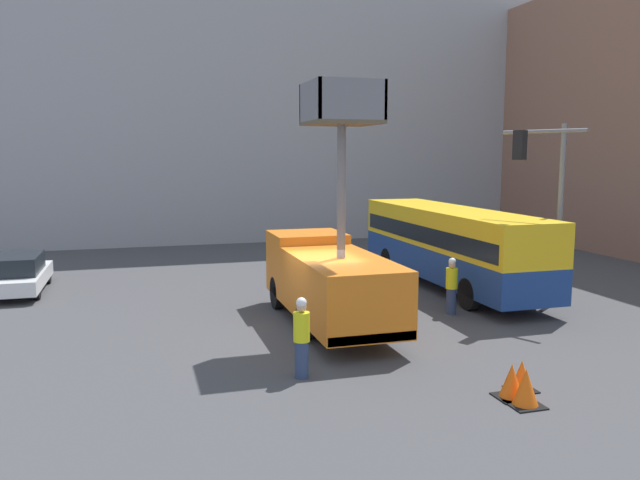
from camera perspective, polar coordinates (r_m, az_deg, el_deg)
ground_plane at (r=18.25m, az=-0.78°, el=-8.53°), size 120.00×120.00×0.00m
building_backdrop_far at (r=41.38m, az=-10.09°, el=13.81°), size 44.00×10.00×19.08m
utility_truck at (r=18.77m, az=0.78°, el=-3.23°), size 2.38×7.24×7.09m
city_bus at (r=24.64m, az=11.78°, el=-0.09°), size 2.50×11.18×3.07m
traffic_light_pole at (r=21.90m, az=20.04°, el=4.73°), size 2.87×2.62×6.17m
road_worker_near_truck at (r=14.52m, az=-1.70°, el=-8.90°), size 0.38×0.38×1.90m
road_worker_directing at (r=20.61m, az=11.94°, el=-4.13°), size 0.38×0.38×1.85m
traffic_cone_near_truck at (r=13.83m, az=18.30°, el=-12.76°), size 0.68×0.68×0.78m
traffic_cone_mid_road at (r=14.66m, az=17.95°, el=-11.77°), size 0.59×0.59×0.68m
traffic_cone_far_side at (r=14.15m, az=17.11°, el=-12.30°), size 0.65×0.65×0.74m
parked_car_curbside at (r=25.83m, az=-25.85°, el=-2.78°), size 1.81×4.71×1.46m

